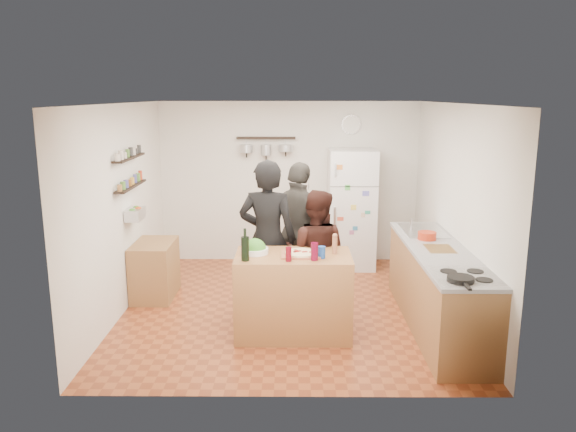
{
  "coord_description": "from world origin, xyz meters",
  "views": [
    {
      "loc": [
        0.05,
        -6.58,
        2.61
      ],
      "look_at": [
        0.0,
        0.1,
        1.15
      ],
      "focal_mm": 35.0,
      "sensor_mm": 36.0,
      "label": 1
    }
  ],
  "objects_px": {
    "salad_bowl": "(255,251)",
    "person_center": "(316,254)",
    "fridge": "(351,209)",
    "side_table": "(155,270)",
    "person_back": "(300,232)",
    "counter_run": "(438,289)",
    "salt_canister": "(322,252)",
    "person_left": "(268,239)",
    "prep_island": "(293,295)",
    "skillet": "(461,279)",
    "pepper_mill": "(335,246)",
    "red_bowl": "(427,236)",
    "wall_clock": "(351,124)",
    "wine_bottle": "(245,249)"
  },
  "relations": [
    {
      "from": "person_left",
      "to": "fridge",
      "type": "distance_m",
      "value": 2.29
    },
    {
      "from": "pepper_mill",
      "to": "side_table",
      "type": "height_order",
      "value": "pepper_mill"
    },
    {
      "from": "wine_bottle",
      "to": "skillet",
      "type": "xyz_separation_m",
      "value": [
        2.04,
        -0.68,
        -0.09
      ]
    },
    {
      "from": "salt_canister",
      "to": "wine_bottle",
      "type": "bearing_deg",
      "value": -172.87
    },
    {
      "from": "person_back",
      "to": "counter_run",
      "type": "xyz_separation_m",
      "value": [
        1.55,
        -0.86,
        -0.44
      ]
    },
    {
      "from": "pepper_mill",
      "to": "salt_canister",
      "type": "xyz_separation_m",
      "value": [
        -0.15,
        -0.17,
        -0.03
      ]
    },
    {
      "from": "salad_bowl",
      "to": "fridge",
      "type": "bearing_deg",
      "value": 62.05
    },
    {
      "from": "pepper_mill",
      "to": "wall_clock",
      "type": "distance_m",
      "value": 3.05
    },
    {
      "from": "salt_canister",
      "to": "person_back",
      "type": "relative_size",
      "value": 0.07
    },
    {
      "from": "prep_island",
      "to": "skillet",
      "type": "xyz_separation_m",
      "value": [
        1.54,
        -0.9,
        0.49
      ]
    },
    {
      "from": "pepper_mill",
      "to": "fridge",
      "type": "xyz_separation_m",
      "value": [
        0.44,
        2.46,
        -0.1
      ]
    },
    {
      "from": "pepper_mill",
      "to": "person_back",
      "type": "height_order",
      "value": "person_back"
    },
    {
      "from": "salad_bowl",
      "to": "salt_canister",
      "type": "height_order",
      "value": "salt_canister"
    },
    {
      "from": "skillet",
      "to": "red_bowl",
      "type": "height_order",
      "value": "red_bowl"
    },
    {
      "from": "pepper_mill",
      "to": "person_left",
      "type": "relative_size",
      "value": 0.09
    },
    {
      "from": "fridge",
      "to": "side_table",
      "type": "height_order",
      "value": "fridge"
    },
    {
      "from": "person_center",
      "to": "wall_clock",
      "type": "relative_size",
      "value": 5.12
    },
    {
      "from": "person_center",
      "to": "side_table",
      "type": "height_order",
      "value": "person_center"
    },
    {
      "from": "prep_island",
      "to": "wine_bottle",
      "type": "relative_size",
      "value": 4.93
    },
    {
      "from": "salt_canister",
      "to": "person_back",
      "type": "height_order",
      "value": "person_back"
    },
    {
      "from": "counter_run",
      "to": "wall_clock",
      "type": "xyz_separation_m",
      "value": [
        -0.75,
        2.63,
        1.7
      ]
    },
    {
      "from": "skillet",
      "to": "fridge",
      "type": "xyz_separation_m",
      "value": [
        -0.65,
        3.41,
        -0.04
      ]
    },
    {
      "from": "salt_canister",
      "to": "wall_clock",
      "type": "relative_size",
      "value": 0.42
    },
    {
      "from": "pepper_mill",
      "to": "person_center",
      "type": "height_order",
      "value": "person_center"
    },
    {
      "from": "pepper_mill",
      "to": "person_center",
      "type": "xyz_separation_m",
      "value": [
        -0.19,
        0.45,
        -0.23
      ]
    },
    {
      "from": "counter_run",
      "to": "person_left",
      "type": "bearing_deg",
      "value": 169.83
    },
    {
      "from": "salad_bowl",
      "to": "person_center",
      "type": "distance_m",
      "value": 0.84
    },
    {
      "from": "salt_canister",
      "to": "prep_island",
      "type": "bearing_deg",
      "value": 158.2
    },
    {
      "from": "fridge",
      "to": "side_table",
      "type": "bearing_deg",
      "value": -153.27
    },
    {
      "from": "skillet",
      "to": "fridge",
      "type": "bearing_deg",
      "value": 100.78
    },
    {
      "from": "pepper_mill",
      "to": "person_left",
      "type": "xyz_separation_m",
      "value": [
        -0.75,
        0.51,
        -0.06
      ]
    },
    {
      "from": "pepper_mill",
      "to": "person_left",
      "type": "bearing_deg",
      "value": 145.84
    },
    {
      "from": "counter_run",
      "to": "red_bowl",
      "type": "relative_size",
      "value": 12.16
    },
    {
      "from": "pepper_mill",
      "to": "person_back",
      "type": "distance_m",
      "value": 1.09
    },
    {
      "from": "counter_run",
      "to": "red_bowl",
      "type": "xyz_separation_m",
      "value": [
        -0.05,
        0.41,
        0.52
      ]
    },
    {
      "from": "red_bowl",
      "to": "pepper_mill",
      "type": "bearing_deg",
      "value": -153.1
    },
    {
      "from": "person_left",
      "to": "person_center",
      "type": "distance_m",
      "value": 0.59
    },
    {
      "from": "salad_bowl",
      "to": "person_center",
      "type": "bearing_deg",
      "value": 33.54
    },
    {
      "from": "person_left",
      "to": "salt_canister",
      "type": "bearing_deg",
      "value": 140.79
    },
    {
      "from": "person_center",
      "to": "fridge",
      "type": "bearing_deg",
      "value": -91.95
    },
    {
      "from": "wine_bottle",
      "to": "salt_canister",
      "type": "relative_size",
      "value": 2.0
    },
    {
      "from": "person_left",
      "to": "wall_clock",
      "type": "height_order",
      "value": "wall_clock"
    },
    {
      "from": "salt_canister",
      "to": "side_table",
      "type": "xyz_separation_m",
      "value": [
        -2.1,
        1.28,
        -0.61
      ]
    },
    {
      "from": "person_back",
      "to": "fridge",
      "type": "bearing_deg",
      "value": -82.29
    },
    {
      "from": "red_bowl",
      "to": "fridge",
      "type": "relative_size",
      "value": 0.12
    },
    {
      "from": "pepper_mill",
      "to": "red_bowl",
      "type": "relative_size",
      "value": 0.82
    },
    {
      "from": "prep_island",
      "to": "person_left",
      "type": "bearing_deg",
      "value": 118.26
    },
    {
      "from": "wall_clock",
      "to": "fridge",
      "type": "bearing_deg",
      "value": -90.0
    },
    {
      "from": "person_left",
      "to": "salad_bowl",
      "type": "bearing_deg",
      "value": 86.14
    },
    {
      "from": "pepper_mill",
      "to": "prep_island",
      "type": "bearing_deg",
      "value": -173.66
    }
  ]
}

